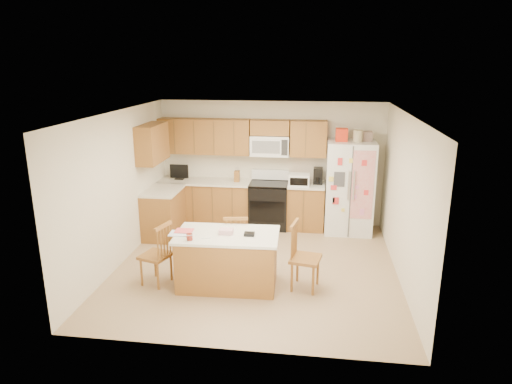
# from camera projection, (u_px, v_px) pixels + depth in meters

# --- Properties ---
(ground) EXTENTS (4.50, 4.50, 0.00)m
(ground) POSITION_uv_depth(u_px,v_px,m) (256.00, 267.00, 7.48)
(ground) COLOR #93745A
(ground) RESTS_ON ground
(room_shell) EXTENTS (4.60, 4.60, 2.52)m
(room_shell) POSITION_uv_depth(u_px,v_px,m) (256.00, 182.00, 7.09)
(room_shell) COLOR beige
(room_shell) RESTS_ON ground
(cabinetry) EXTENTS (3.36, 1.56, 2.15)m
(cabinetry) POSITION_uv_depth(u_px,v_px,m) (219.00, 183.00, 9.06)
(cabinetry) COLOR #935D1D
(cabinetry) RESTS_ON ground
(stove) EXTENTS (0.76, 0.65, 1.13)m
(stove) POSITION_uv_depth(u_px,v_px,m) (269.00, 204.00, 9.20)
(stove) COLOR black
(stove) RESTS_ON ground
(refrigerator) EXTENTS (0.90, 0.79, 2.04)m
(refrigerator) POSITION_uv_depth(u_px,v_px,m) (349.00, 186.00, 8.81)
(refrigerator) COLOR white
(refrigerator) RESTS_ON ground
(island) EXTENTS (1.61, 0.94, 0.91)m
(island) POSITION_uv_depth(u_px,v_px,m) (228.00, 259.00, 6.77)
(island) COLOR #935D1D
(island) RESTS_ON ground
(windsor_chair_left) EXTENTS (0.50, 0.51, 0.97)m
(windsor_chair_left) POSITION_uv_depth(u_px,v_px,m) (157.00, 255.00, 6.82)
(windsor_chair_left) COLOR #935D1D
(windsor_chair_left) RESTS_ON ground
(windsor_chair_back) EXTENTS (0.45, 0.44, 0.93)m
(windsor_chair_back) POSITION_uv_depth(u_px,v_px,m) (236.00, 243.00, 7.32)
(windsor_chair_back) COLOR #935D1D
(windsor_chair_back) RESTS_ON ground
(windsor_chair_right) EXTENTS (0.49, 0.51, 1.02)m
(windsor_chair_right) POSITION_uv_depth(u_px,v_px,m) (304.00, 258.00, 6.67)
(windsor_chair_right) COLOR #935D1D
(windsor_chair_right) RESTS_ON ground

